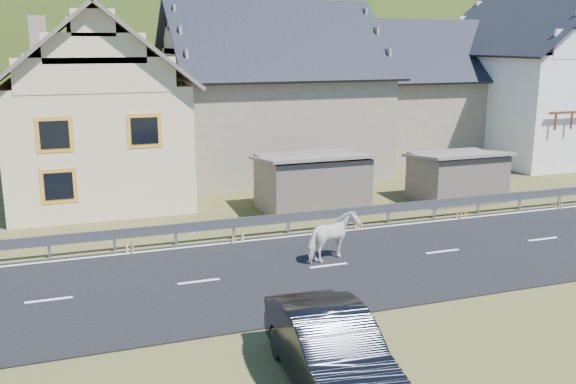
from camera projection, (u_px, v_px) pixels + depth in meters
name	position (u px, v px, depth m)	size (l,w,h in m)	color
ground	(442.00, 253.00, 20.77)	(160.00, 160.00, 0.00)	#393F1A
road	(442.00, 252.00, 20.77)	(60.00, 7.00, 0.04)	black
lane_markings	(442.00, 251.00, 20.76)	(60.00, 6.60, 0.01)	silver
guardrail	(389.00, 209.00, 24.02)	(28.10, 0.09, 0.75)	#93969B
shed_left	(312.00, 183.00, 25.84)	(4.30, 3.30, 2.40)	#6F6352
shed_right	(457.00, 177.00, 27.51)	(3.80, 2.90, 2.20)	#6F6352
house_cream	(92.00, 97.00, 27.54)	(7.80, 9.80, 8.30)	beige
house_stone_a	(270.00, 82.00, 33.15)	(10.80, 9.80, 8.90)	gray
house_stone_b	(419.00, 83.00, 38.32)	(9.80, 8.80, 8.10)	gray
house_white	(536.00, 70.00, 37.33)	(8.80, 10.80, 9.70)	silver
mountain	(120.00, 133.00, 192.16)	(440.00, 280.00, 260.00)	#1C350E
horse	(333.00, 237.00, 19.81)	(1.75, 0.80, 1.48)	silver
car	(331.00, 351.00, 12.55)	(1.62, 4.65, 1.53)	black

